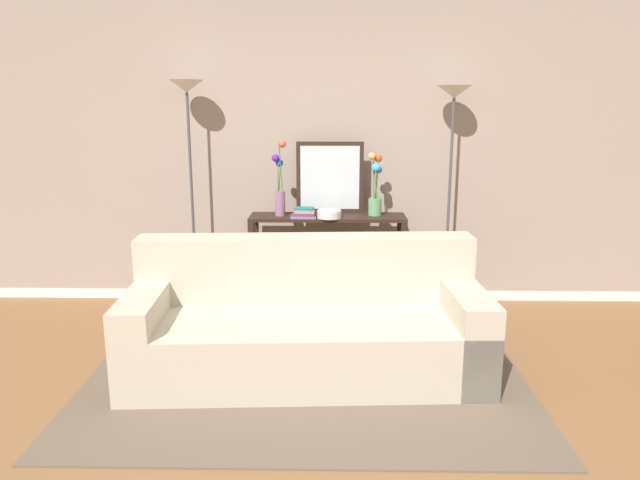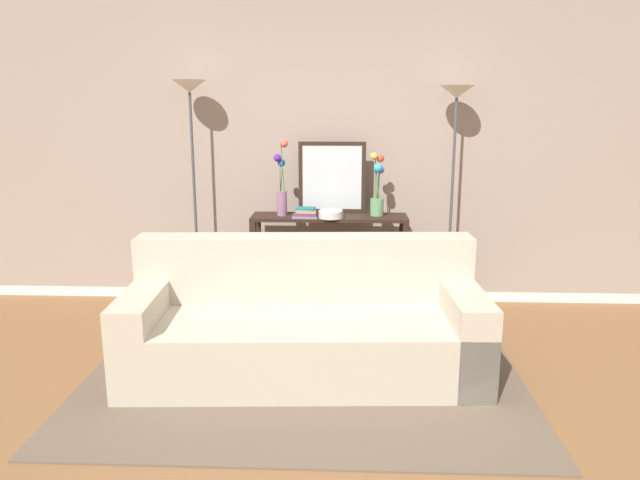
{
  "view_description": "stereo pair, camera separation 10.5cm",
  "coord_description": "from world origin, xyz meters",
  "px_view_note": "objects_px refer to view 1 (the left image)",
  "views": [
    {
      "loc": [
        0.05,
        -2.99,
        1.79
      ],
      "look_at": [
        -0.03,
        1.37,
        0.78
      ],
      "focal_mm": 33.73,
      "sensor_mm": 36.0,
      "label": 1
    },
    {
      "loc": [
        0.16,
        -2.98,
        1.79
      ],
      "look_at": [
        -0.03,
        1.37,
        0.78
      ],
      "focal_mm": 33.73,
      "sensor_mm": 36.0,
      "label": 2
    }
  ],
  "objects_px": {
    "book_row_under_console": "(288,304)",
    "console_table": "(327,247)",
    "couch": "(306,327)",
    "floor_lamp_right": "(452,137)",
    "vase_short_flowers": "(375,190)",
    "fruit_bowl": "(329,214)",
    "wall_mirror": "(330,178)",
    "floor_lamp_left": "(189,132)",
    "book_stack": "(304,213)",
    "vase_tall_flowers": "(280,186)"
  },
  "relations": [
    {
      "from": "console_table",
      "to": "vase_tall_flowers",
      "type": "distance_m",
      "value": 0.66
    },
    {
      "from": "vase_short_flowers",
      "to": "book_stack",
      "type": "xyz_separation_m",
      "value": [
        -0.6,
        -0.12,
        -0.17
      ]
    },
    {
      "from": "wall_mirror",
      "to": "floor_lamp_right",
      "type": "bearing_deg",
      "value": -4.81
    },
    {
      "from": "book_stack",
      "to": "book_row_under_console",
      "type": "xyz_separation_m",
      "value": [
        -0.15,
        0.1,
        -0.83
      ]
    },
    {
      "from": "floor_lamp_left",
      "to": "vase_short_flowers",
      "type": "height_order",
      "value": "floor_lamp_left"
    },
    {
      "from": "couch",
      "to": "vase_short_flowers",
      "type": "bearing_deg",
      "value": 66.41
    },
    {
      "from": "vase_short_flowers",
      "to": "fruit_bowl",
      "type": "height_order",
      "value": "vase_short_flowers"
    },
    {
      "from": "vase_tall_flowers",
      "to": "book_stack",
      "type": "height_order",
      "value": "vase_tall_flowers"
    },
    {
      "from": "couch",
      "to": "console_table",
      "type": "height_order",
      "value": "couch"
    },
    {
      "from": "floor_lamp_left",
      "to": "vase_short_flowers",
      "type": "bearing_deg",
      "value": -1.01
    },
    {
      "from": "floor_lamp_left",
      "to": "book_row_under_console",
      "type": "relative_size",
      "value": 5.07
    },
    {
      "from": "couch",
      "to": "floor_lamp_right",
      "type": "distance_m",
      "value": 2.08
    },
    {
      "from": "floor_lamp_right",
      "to": "fruit_bowl",
      "type": "height_order",
      "value": "floor_lamp_right"
    },
    {
      "from": "console_table",
      "to": "book_stack",
      "type": "distance_m",
      "value": 0.38
    },
    {
      "from": "floor_lamp_left",
      "to": "vase_tall_flowers",
      "type": "bearing_deg",
      "value": -4.33
    },
    {
      "from": "vase_short_flowers",
      "to": "floor_lamp_left",
      "type": "bearing_deg",
      "value": 178.99
    },
    {
      "from": "floor_lamp_right",
      "to": "vase_short_flowers",
      "type": "xyz_separation_m",
      "value": [
        -0.63,
        -0.03,
        -0.45
      ]
    },
    {
      "from": "couch",
      "to": "floor_lamp_right",
      "type": "height_order",
      "value": "floor_lamp_right"
    },
    {
      "from": "console_table",
      "to": "couch",
      "type": "bearing_deg",
      "value": -96.31
    },
    {
      "from": "vase_tall_flowers",
      "to": "vase_short_flowers",
      "type": "bearing_deg",
      "value": 2.12
    },
    {
      "from": "vase_tall_flowers",
      "to": "book_stack",
      "type": "bearing_deg",
      "value": -23.51
    },
    {
      "from": "fruit_bowl",
      "to": "book_stack",
      "type": "relative_size",
      "value": 0.99
    },
    {
      "from": "floor_lamp_right",
      "to": "book_row_under_console",
      "type": "bearing_deg",
      "value": -177.85
    },
    {
      "from": "fruit_bowl",
      "to": "floor_lamp_right",
      "type": "bearing_deg",
      "value": 8.42
    },
    {
      "from": "book_row_under_console",
      "to": "console_table",
      "type": "bearing_deg",
      "value": 0.0
    },
    {
      "from": "floor_lamp_left",
      "to": "book_stack",
      "type": "height_order",
      "value": "floor_lamp_left"
    },
    {
      "from": "console_table",
      "to": "wall_mirror",
      "type": "xyz_separation_m",
      "value": [
        0.02,
        0.14,
        0.58
      ]
    },
    {
      "from": "couch",
      "to": "fruit_bowl",
      "type": "height_order",
      "value": "fruit_bowl"
    },
    {
      "from": "couch",
      "to": "vase_tall_flowers",
      "type": "relative_size",
      "value": 3.73
    },
    {
      "from": "floor_lamp_right",
      "to": "floor_lamp_left",
      "type": "bearing_deg",
      "value": 180.0
    },
    {
      "from": "couch",
      "to": "vase_short_flowers",
      "type": "height_order",
      "value": "vase_short_flowers"
    },
    {
      "from": "vase_tall_flowers",
      "to": "vase_short_flowers",
      "type": "distance_m",
      "value": 0.8
    },
    {
      "from": "console_table",
      "to": "book_stack",
      "type": "xyz_separation_m",
      "value": [
        -0.2,
        -0.1,
        0.31
      ]
    },
    {
      "from": "fruit_bowl",
      "to": "book_row_under_console",
      "type": "distance_m",
      "value": 0.91
    },
    {
      "from": "couch",
      "to": "wall_mirror",
      "type": "xyz_separation_m",
      "value": [
        0.15,
        1.34,
        0.84
      ]
    },
    {
      "from": "floor_lamp_left",
      "to": "book_stack",
      "type": "distance_m",
      "value": 1.17
    },
    {
      "from": "floor_lamp_left",
      "to": "fruit_bowl",
      "type": "distance_m",
      "value": 1.35
    },
    {
      "from": "vase_short_flowers",
      "to": "book_row_under_console",
      "type": "relative_size",
      "value": 1.37
    },
    {
      "from": "book_stack",
      "to": "book_row_under_console",
      "type": "distance_m",
      "value": 0.85
    },
    {
      "from": "couch",
      "to": "vase_short_flowers",
      "type": "relative_size",
      "value": 4.47
    },
    {
      "from": "couch",
      "to": "console_table",
      "type": "distance_m",
      "value": 1.24
    },
    {
      "from": "wall_mirror",
      "to": "fruit_bowl",
      "type": "relative_size",
      "value": 2.99
    },
    {
      "from": "floor_lamp_right",
      "to": "vase_short_flowers",
      "type": "height_order",
      "value": "floor_lamp_right"
    },
    {
      "from": "console_table",
      "to": "vase_short_flowers",
      "type": "bearing_deg",
      "value": 3.41
    },
    {
      "from": "console_table",
      "to": "fruit_bowl",
      "type": "distance_m",
      "value": 0.32
    },
    {
      "from": "couch",
      "to": "console_table",
      "type": "bearing_deg",
      "value": 83.69
    },
    {
      "from": "vase_tall_flowers",
      "to": "fruit_bowl",
      "type": "xyz_separation_m",
      "value": [
        0.42,
        -0.09,
        -0.21
      ]
    },
    {
      "from": "couch",
      "to": "book_stack",
      "type": "xyz_separation_m",
      "value": [
        -0.06,
        1.11,
        0.57
      ]
    },
    {
      "from": "couch",
      "to": "book_row_under_console",
      "type": "xyz_separation_m",
      "value": [
        -0.21,
        1.2,
        -0.26
      ]
    },
    {
      "from": "floor_lamp_left",
      "to": "wall_mirror",
      "type": "relative_size",
      "value": 3.22
    }
  ]
}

